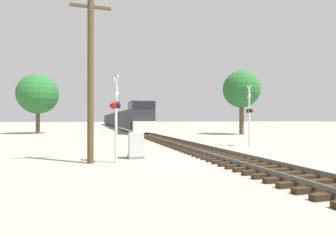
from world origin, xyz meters
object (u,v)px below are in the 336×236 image
at_px(relay_cabinet, 136,146).
at_px(tree_mid_background, 38,94).
at_px(crossing_signal_far, 250,112).
at_px(tree_far_right, 242,89).
at_px(utility_pole, 91,75).
at_px(crossing_signal_near, 115,111).
at_px(freight_train, 117,120).

bearing_deg(relay_cabinet, tree_mid_background, 109.32).
bearing_deg(crossing_signal_far, relay_cabinet, 130.41).
distance_m(crossing_signal_far, tree_far_right, 15.96).
relative_size(utility_pole, tree_far_right, 0.91).
height_order(relay_cabinet, tree_mid_background, tree_mid_background).
distance_m(crossing_signal_far, tree_mid_background, 29.56).
distance_m(crossing_signal_near, relay_cabinet, 2.34).
bearing_deg(tree_mid_background, utility_pole, -75.45).
bearing_deg(crossing_signal_near, relay_cabinet, 128.22).
xyz_separation_m(utility_pole, tree_mid_background, (-7.14, 27.52, 1.53)).
xyz_separation_m(crossing_signal_far, tree_far_right, (7.76, 13.52, 3.41)).
xyz_separation_m(crossing_signal_far, utility_pole, (-11.14, -4.49, 1.45)).
distance_m(tree_far_right, tree_mid_background, 27.72).
distance_m(relay_cabinet, utility_pole, 4.07).
relative_size(crossing_signal_far, tree_far_right, 0.53).
height_order(relay_cabinet, tree_far_right, tree_far_right).
xyz_separation_m(crossing_signal_far, tree_mid_background, (-18.28, 23.04, 2.98)).
xyz_separation_m(freight_train, tree_mid_background, (-13.58, -32.13, 3.59)).
bearing_deg(tree_far_right, utility_pole, -136.38).
bearing_deg(crossing_signal_far, tree_mid_background, 57.10).
bearing_deg(tree_far_right, tree_mid_background, 159.93).
xyz_separation_m(freight_train, crossing_signal_near, (-5.35, -59.84, 0.48)).
height_order(crossing_signal_near, tree_mid_background, tree_mid_background).
bearing_deg(freight_train, crossing_signal_far, -85.13).
height_order(utility_pole, tree_mid_background, tree_mid_background).
bearing_deg(tree_mid_background, freight_train, 67.09).
xyz_separation_m(freight_train, tree_far_right, (12.46, -41.64, 4.02)).
bearing_deg(freight_train, tree_mid_background, -112.91).
bearing_deg(relay_cabinet, crossing_signal_near, -134.83).
xyz_separation_m(tree_far_right, tree_mid_background, (-26.04, 9.51, -0.43)).
height_order(crossing_signal_far, tree_far_right, tree_far_right).
relative_size(utility_pole, tree_mid_background, 0.93).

